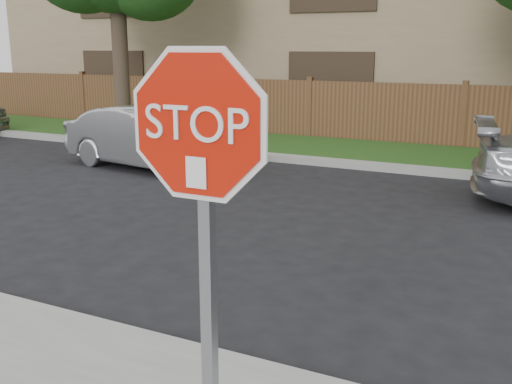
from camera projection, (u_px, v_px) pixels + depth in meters
The scene contains 7 objects.
ground at pixel (246, 366), 4.82m from camera, with size 90.00×90.00×0.00m, color black.
far_curb at pixel (436, 172), 11.87m from camera, with size 70.00×0.30×0.15m, color gray.
grass_strip at pixel (450, 159), 13.31m from camera, with size 70.00×3.00×0.12m, color #1E4714.
fence at pixel (463, 118), 14.52m from camera, with size 70.00×0.12×1.60m, color #512F1C.
apartment_building at pixel (497, 12), 18.73m from camera, with size 35.20×9.20×7.20m.
stop_sign at pixel (202, 191), 2.86m from camera, with size 1.01×0.13×2.55m.
sedan_left at pixel (150, 138), 12.44m from camera, with size 1.37×3.92×1.29m, color #B2B3B7.
Camera 1 is at (2.03, -3.84, 2.51)m, focal length 42.00 mm.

